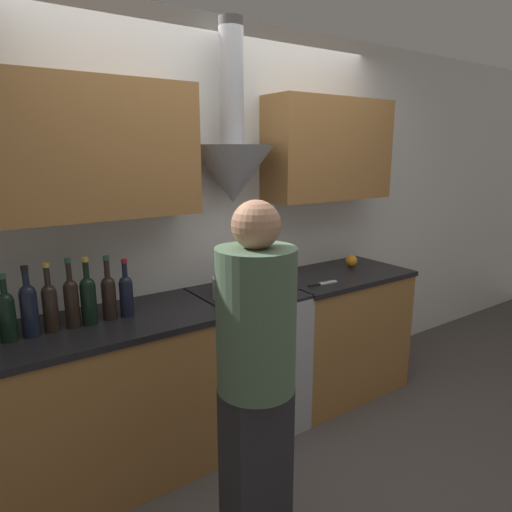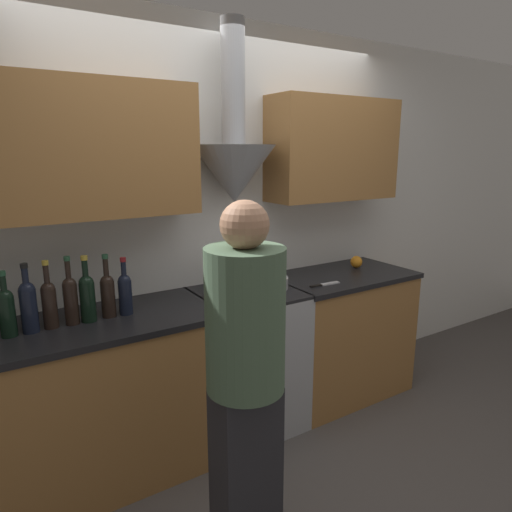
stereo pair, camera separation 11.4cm
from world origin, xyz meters
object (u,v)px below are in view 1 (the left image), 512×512
(wine_bottle_4, at_px, (29,307))
(wine_bottle_5, at_px, (50,305))
(wine_bottle_3, at_px, (7,314))
(stock_pot, at_px, (231,287))
(stove_range, at_px, (247,358))
(orange_fruit, at_px, (352,261))
(person_foreground_left, at_px, (256,380))
(mixing_bowl, at_px, (265,282))
(wine_bottle_9, at_px, (126,293))
(wine_bottle_7, at_px, (88,298))
(wine_bottle_8, at_px, (109,295))
(wine_bottle_6, at_px, (71,300))

(wine_bottle_4, height_order, wine_bottle_5, same)
(wine_bottle_3, bearing_deg, stock_pot, -2.18)
(stove_range, height_order, wine_bottle_4, wine_bottle_4)
(orange_fruit, bearing_deg, person_foreground_left, -147.94)
(stock_pot, height_order, mixing_bowl, stock_pot)
(wine_bottle_3, relative_size, wine_bottle_4, 0.93)
(wine_bottle_4, distance_m, wine_bottle_5, 0.09)
(wine_bottle_4, bearing_deg, wine_bottle_5, 3.84)
(stock_pot, height_order, orange_fruit, stock_pot)
(wine_bottle_4, relative_size, wine_bottle_9, 1.10)
(stove_range, height_order, orange_fruit, orange_fruit)
(stove_range, distance_m, orange_fruit, 1.13)
(wine_bottle_4, height_order, wine_bottle_9, wine_bottle_4)
(stock_pot, distance_m, person_foreground_left, 0.99)
(wine_bottle_7, distance_m, orange_fruit, 1.98)
(wine_bottle_8, height_order, person_foreground_left, person_foreground_left)
(mixing_bowl, bearing_deg, wine_bottle_8, 179.00)
(orange_fruit, bearing_deg, wine_bottle_9, -178.08)
(person_foreground_left, bearing_deg, mixing_bowl, 52.46)
(stock_pot, relative_size, person_foreground_left, 0.14)
(wine_bottle_8, relative_size, orange_fruit, 3.83)
(wine_bottle_8, distance_m, mixing_bowl, 1.00)
(stock_pot, bearing_deg, stove_range, 15.53)
(wine_bottle_8, distance_m, person_foreground_left, 0.99)
(wine_bottle_8, xyz_separation_m, mixing_bowl, (1.00, -0.02, -0.10))
(wine_bottle_9, bearing_deg, person_foreground_left, -77.99)
(stock_pot, relative_size, orange_fruit, 2.60)
(wine_bottle_6, xyz_separation_m, person_foreground_left, (0.48, -0.93, -0.17))
(stove_range, distance_m, wine_bottle_5, 1.29)
(wine_bottle_6, xyz_separation_m, wine_bottle_7, (0.08, -0.00, -0.00))
(wine_bottle_5, relative_size, wine_bottle_6, 0.97)
(stove_range, relative_size, orange_fruit, 10.37)
(stock_pot, bearing_deg, mixing_bowl, 7.97)
(wine_bottle_9, bearing_deg, stove_range, -0.73)
(wine_bottle_6, height_order, wine_bottle_9, wine_bottle_6)
(stove_range, relative_size, wine_bottle_6, 2.60)
(wine_bottle_4, relative_size, wine_bottle_5, 1.00)
(wine_bottle_3, xyz_separation_m, wine_bottle_9, (0.57, 0.00, -0.01))
(wine_bottle_9, bearing_deg, wine_bottle_3, -179.72)
(wine_bottle_4, bearing_deg, mixing_bowl, -0.31)
(wine_bottle_4, relative_size, person_foreground_left, 0.21)
(wine_bottle_4, distance_m, wine_bottle_6, 0.19)
(mixing_bowl, distance_m, orange_fruit, 0.88)
(wine_bottle_6, relative_size, wine_bottle_8, 1.04)
(wine_bottle_3, distance_m, wine_bottle_4, 0.10)
(wine_bottle_3, distance_m, stock_pot, 1.20)
(wine_bottle_5, height_order, mixing_bowl, wine_bottle_5)
(stove_range, xyz_separation_m, wine_bottle_3, (-1.33, 0.01, 0.59))
(wine_bottle_3, distance_m, wine_bottle_6, 0.29)
(wine_bottle_5, bearing_deg, orange_fruit, 1.47)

